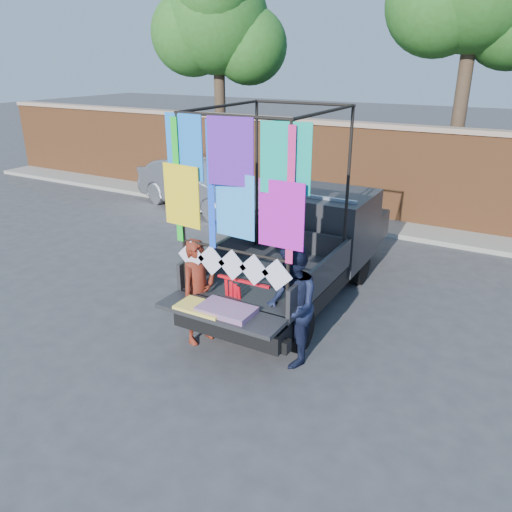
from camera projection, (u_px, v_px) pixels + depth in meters
The scene contains 9 objects.
ground at pixel (283, 341), 7.93m from camera, with size 90.00×90.00×0.00m, color #38383A.
brick_wall at pixel (403, 175), 13.11m from camera, with size 30.00×0.45×2.61m.
curb at pixel (391, 228), 13.01m from camera, with size 30.00×1.20×0.12m, color gray.
tree_left at pixel (217, 26), 15.58m from camera, with size 4.20×3.30×7.05m.
pickup_truck at pixel (310, 244), 9.53m from camera, with size 2.23×5.60×3.52m.
sedan at pixel (201, 184), 14.65m from camera, with size 1.56×4.47×1.47m, color silver.
woman at pixel (199, 292), 7.66m from camera, with size 0.62×0.41×1.70m, color maroon.
man at pixel (291, 306), 7.08m from camera, with size 0.89×0.69×1.83m, color #141A32.
streamer_bundle at pixel (237, 291), 7.37m from camera, with size 0.87×0.05×0.60m.
Camera 1 is at (3.01, -6.20, 4.18)m, focal length 35.00 mm.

